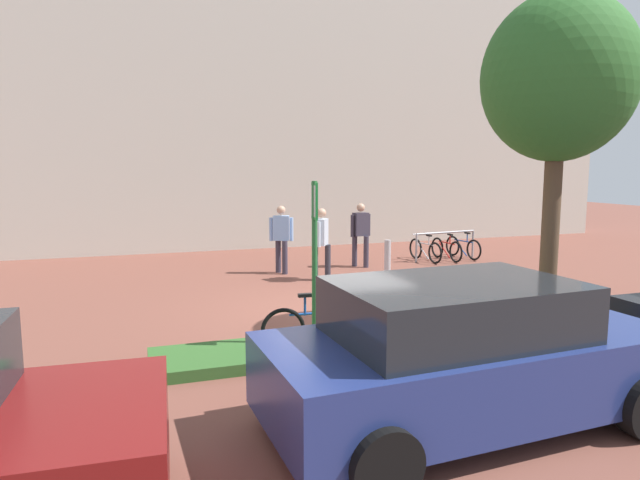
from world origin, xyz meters
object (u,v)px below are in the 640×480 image
(tree_sidewalk, at_px, (559,80))
(car_navy_sedan, at_px, (465,355))
(bike_at_sign, at_px, (317,326))
(bike_rack_cluster, at_px, (445,248))
(person_suited_navy, at_px, (361,231))
(bollard_steel, at_px, (387,258))
(person_casual_tan, at_px, (281,235))
(person_shirt_white, at_px, (322,239))
(parking_sign_post, at_px, (315,242))

(tree_sidewalk, bearing_deg, car_navy_sedan, -142.17)
(car_navy_sedan, bearing_deg, bike_at_sign, 104.16)
(bike_at_sign, distance_m, car_navy_sedan, 2.88)
(bike_at_sign, bearing_deg, bike_rack_cluster, 46.56)
(person_suited_navy, bearing_deg, bike_at_sign, -118.04)
(tree_sidewalk, height_order, bollard_steel, tree_sidewalk)
(person_casual_tan, distance_m, person_shirt_white, 1.32)
(person_casual_tan, height_order, car_navy_sedan, person_casual_tan)
(person_suited_navy, xyz_separation_m, car_navy_sedan, (-2.55, -8.85, -0.23))
(car_navy_sedan, bearing_deg, person_casual_tan, 88.04)
(bollard_steel, xyz_separation_m, person_suited_navy, (-0.15, 1.37, 0.53))
(tree_sidewalk, height_order, parking_sign_post, tree_sidewalk)
(person_casual_tan, bearing_deg, car_navy_sedan, -91.96)
(bollard_steel, height_order, person_suited_navy, person_suited_navy)
(bike_rack_cluster, distance_m, person_casual_tan, 5.11)
(bike_at_sign, xyz_separation_m, person_shirt_white, (1.68, 4.76, 0.63))
(parking_sign_post, height_order, bollard_steel, parking_sign_post)
(parking_sign_post, relative_size, bike_rack_cluster, 1.19)
(person_casual_tan, relative_size, car_navy_sedan, 0.39)
(parking_sign_post, distance_m, bike_rack_cluster, 9.05)
(parking_sign_post, bearing_deg, bike_rack_cluster, 46.82)
(bike_at_sign, height_order, person_suited_navy, person_suited_navy)
(tree_sidewalk, relative_size, person_shirt_white, 3.13)
(person_suited_navy, height_order, person_casual_tan, same)
(parking_sign_post, distance_m, person_casual_tan, 6.17)
(bollard_steel, bearing_deg, tree_sidewalk, -84.46)
(person_suited_navy, distance_m, person_casual_tan, 2.26)
(bike_rack_cluster, height_order, person_shirt_white, person_shirt_white)
(parking_sign_post, xyz_separation_m, bollard_steel, (3.49, 4.88, -1.18))
(bike_at_sign, distance_m, person_suited_navy, 6.93)
(bike_rack_cluster, distance_m, person_shirt_white, 4.69)
(tree_sidewalk, xyz_separation_m, bollard_steel, (-0.49, 5.01, -3.58))
(person_shirt_white, bearing_deg, bike_at_sign, -109.47)
(bike_at_sign, bearing_deg, person_suited_navy, 61.96)
(tree_sidewalk, xyz_separation_m, person_casual_tan, (-2.89, 6.17, -3.05))
(person_casual_tan, relative_size, person_shirt_white, 1.00)
(person_casual_tan, xyz_separation_m, person_shirt_white, (0.69, -1.13, 0.00))
(person_casual_tan, bearing_deg, tree_sidewalk, -64.90)
(bike_rack_cluster, height_order, person_suited_navy, person_suited_navy)
(tree_sidewalk, height_order, person_suited_navy, tree_sidewalk)
(bollard_steel, bearing_deg, person_suited_navy, 96.35)
(bike_at_sign, height_order, bollard_steel, bollard_steel)
(bike_rack_cluster, bearing_deg, car_navy_sedan, -120.31)
(bike_rack_cluster, relative_size, person_casual_tan, 1.22)
(tree_sidewalk, distance_m, car_navy_sedan, 5.20)
(bollard_steel, bearing_deg, bike_at_sign, -125.73)
(bike_at_sign, distance_m, bike_rack_cluster, 8.78)
(parking_sign_post, bearing_deg, bollard_steel, 54.43)
(bollard_steel, bearing_deg, person_casual_tan, 154.23)
(tree_sidewalk, distance_m, person_shirt_white, 6.29)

